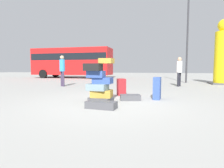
{
  "coord_description": "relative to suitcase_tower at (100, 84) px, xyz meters",
  "views": [
    {
      "loc": [
        1.33,
        -5.14,
        1.0
      ],
      "look_at": [
        -0.28,
        1.52,
        0.43
      ],
      "focal_mm": 29.6,
      "sensor_mm": 36.0,
      "label": 1
    }
  ],
  "objects": [
    {
      "name": "ground_plane",
      "position": [
        0.31,
        -0.07,
        -0.55
      ],
      "size": [
        80.0,
        80.0,
        0.0
      ],
      "primitive_type": "plane",
      "color": "#9E9E99"
    },
    {
      "name": "suitcase_tower",
      "position": [
        0.0,
        0.0,
        0.0
      ],
      "size": [
        0.84,
        0.69,
        1.29
      ],
      "color": "#4C4C51",
      "rests_on": "ground"
    },
    {
      "name": "suitcase_charcoal_right_side",
      "position": [
        0.84,
        0.56,
        -0.46
      ],
      "size": [
        0.71,
        0.55,
        0.17
      ],
      "primitive_type": "cube",
      "rotation": [
        0.0,
        0.0,
        0.25
      ],
      "color": "#4C4C51",
      "rests_on": "ground"
    },
    {
      "name": "suitcase_charcoal_white_trunk",
      "position": [
        0.3,
        -0.84,
        -0.46
      ],
      "size": [
        0.8,
        0.41,
        0.18
      ],
      "primitive_type": "cube",
      "rotation": [
        0.0,
        0.0,
        -0.1
      ],
      "color": "#4C4C51",
      "rests_on": "ground"
    },
    {
      "name": "suitcase_maroon_left_side",
      "position": [
        0.36,
        1.6,
        -0.24
      ],
      "size": [
        0.42,
        0.47,
        0.62
      ],
      "primitive_type": "cube",
      "rotation": [
        0.0,
        0.0,
        0.38
      ],
      "color": "maroon",
      "rests_on": "ground"
    },
    {
      "name": "suitcase_navy_foreground_near",
      "position": [
        1.67,
        0.93,
        -0.19
      ],
      "size": [
        0.27,
        0.46,
        0.72
      ],
      "primitive_type": "cube",
      "rotation": [
        0.0,
        0.0,
        -0.12
      ],
      "color": "#334F99",
      "rests_on": "ground"
    },
    {
      "name": "person_bearded_onlooker",
      "position": [
        -3.53,
        4.25,
        0.49
      ],
      "size": [
        0.3,
        0.3,
        1.73
      ],
      "rotation": [
        0.0,
        0.0,
        -0.65
      ],
      "color": "#3F334C",
      "rests_on": "ground"
    },
    {
      "name": "person_tourist_with_camera",
      "position": [
        2.88,
        5.76,
        0.43
      ],
      "size": [
        0.3,
        0.32,
        1.64
      ],
      "rotation": [
        0.0,
        0.0,
        -2.04
      ],
      "color": "black",
      "rests_on": "ground"
    },
    {
      "name": "yellow_dummy_statue",
      "position": [
        5.72,
        7.93,
        1.28
      ],
      "size": [
        1.4,
        1.4,
        4.1
      ],
      "color": "yellow",
      "rests_on": "ground"
    },
    {
      "name": "parked_bus",
      "position": [
        -7.3,
        13.35,
        1.28
      ],
      "size": [
        8.53,
        2.75,
        3.15
      ],
      "rotation": [
        0.0,
        0.0,
        0.0
      ],
      "color": "red",
      "rests_on": "ground"
    },
    {
      "name": "lamp_post",
      "position": [
        3.69,
        8.8,
        4.06
      ],
      "size": [
        0.36,
        0.36,
        7.23
      ],
      "color": "#333338",
      "rests_on": "ground"
    }
  ]
}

